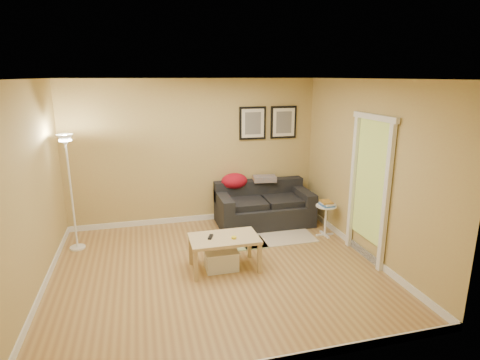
{
  "coord_description": "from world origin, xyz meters",
  "views": [
    {
      "loc": [
        -0.94,
        -4.9,
        2.64
      ],
      "look_at": [
        0.55,
        0.85,
        1.05
      ],
      "focal_mm": 29.23,
      "sensor_mm": 36.0,
      "label": 1
    }
  ],
  "objects": [
    {
      "name": "remote_control",
      "position": [
        -0.08,
        0.05,
        0.49
      ],
      "size": [
        0.1,
        0.17,
        0.02
      ],
      "primitive_type": "cube",
      "rotation": [
        0.0,
        0.0,
        -0.37
      ],
      "color": "black",
      "rests_on": "coffee_table"
    },
    {
      "name": "wall_left",
      "position": [
        -2.25,
        0.0,
        1.3
      ],
      "size": [
        0.0,
        4.0,
        4.0
      ],
      "primitive_type": "plane",
      "rotation": [
        1.57,
        0.0,
        1.57
      ],
      "color": "tan",
      "rests_on": "ground"
    },
    {
      "name": "sofa",
      "position": [
        1.18,
        1.53,
        0.38
      ],
      "size": [
        1.7,
        0.9,
        0.75
      ],
      "primitive_type": null,
      "color": "black",
      "rests_on": "ground"
    },
    {
      "name": "baseboard_right",
      "position": [
        2.24,
        0.0,
        0.05
      ],
      "size": [
        0.02,
        4.0,
        0.1
      ],
      "primitive_type": "cube",
      "color": "white",
      "rests_on": "ground"
    },
    {
      "name": "green_runner",
      "position": [
        0.59,
        0.74,
        0.01
      ],
      "size": [
        0.7,
        0.5,
        0.01
      ],
      "primitive_type": "cube",
      "color": "#668C4C",
      "rests_on": "ground"
    },
    {
      "name": "area_rug",
      "position": [
        1.19,
        0.93,
        0.01
      ],
      "size": [
        1.25,
        0.85,
        0.01
      ],
      "primitive_type": "cube",
      "color": "beige",
      "rests_on": "ground"
    },
    {
      "name": "wall_back",
      "position": [
        0.0,
        2.0,
        1.3
      ],
      "size": [
        4.5,
        0.0,
        4.5
      ],
      "primitive_type": "plane",
      "rotation": [
        1.57,
        0.0,
        0.0
      ],
      "color": "tan",
      "rests_on": "ground"
    },
    {
      "name": "framed_print_left",
      "position": [
        1.08,
        1.98,
        1.8
      ],
      "size": [
        0.5,
        0.04,
        0.6
      ],
      "primitive_type": null,
      "color": "black",
      "rests_on": "wall_back"
    },
    {
      "name": "wall_front",
      "position": [
        0.0,
        -2.0,
        1.3
      ],
      "size": [
        4.5,
        0.0,
        4.5
      ],
      "primitive_type": "plane",
      "rotation": [
        -1.57,
        0.0,
        0.0
      ],
      "color": "tan",
      "rests_on": "ground"
    },
    {
      "name": "floor_lamp",
      "position": [
        -2.0,
        1.25,
        0.86
      ],
      "size": [
        0.24,
        0.24,
        1.82
      ],
      "primitive_type": null,
      "color": "white",
      "rests_on": "ground"
    },
    {
      "name": "side_table",
      "position": [
        2.02,
        0.75,
        0.27
      ],
      "size": [
        0.35,
        0.35,
        0.54
      ],
      "primitive_type": null,
      "color": "white",
      "rests_on": "ground"
    },
    {
      "name": "book_stack",
      "position": [
        2.02,
        0.74,
        0.58
      ],
      "size": [
        0.2,
        0.26,
        0.08
      ],
      "primitive_type": null,
      "rotation": [
        0.0,
        0.0,
        -0.05
      ],
      "color": "#3969AC",
      "rests_on": "side_table"
    },
    {
      "name": "floor",
      "position": [
        0.0,
        0.0,
        0.0
      ],
      "size": [
        4.5,
        4.5,
        0.0
      ],
      "primitive_type": "plane",
      "color": "#AC8649",
      "rests_on": "ground"
    },
    {
      "name": "storage_bin",
      "position": [
        0.06,
        0.01,
        0.14
      ],
      "size": [
        0.46,
        0.34,
        0.29
      ],
      "primitive_type": null,
      "color": "white",
      "rests_on": "ground"
    },
    {
      "name": "red_throw",
      "position": [
        0.7,
        1.83,
        0.77
      ],
      "size": [
        0.48,
        0.36,
        0.28
      ],
      "primitive_type": null,
      "color": "red",
      "rests_on": "sofa"
    },
    {
      "name": "plaid_throw",
      "position": [
        1.27,
        1.81,
        0.78
      ],
      "size": [
        0.45,
        0.32,
        0.1
      ],
      "primitive_type": null,
      "rotation": [
        0.0,
        0.0,
        -0.14
      ],
      "color": "tan",
      "rests_on": "sofa"
    },
    {
      "name": "framed_print_right",
      "position": [
        1.68,
        1.98,
        1.8
      ],
      "size": [
        0.5,
        0.04,
        0.6
      ],
      "primitive_type": null,
      "color": "black",
      "rests_on": "wall_back"
    },
    {
      "name": "baseboard_left",
      "position": [
        -2.24,
        0.0,
        0.05
      ],
      "size": [
        0.02,
        4.0,
        0.1
      ],
      "primitive_type": "cube",
      "color": "white",
      "rests_on": "ground"
    },
    {
      "name": "coffee_table",
      "position": [
        0.11,
        0.01,
        0.24
      ],
      "size": [
        1.1,
        0.88,
        0.48
      ],
      "primitive_type": null,
      "rotation": [
        0.0,
        0.0,
        -0.36
      ],
      "color": "tan",
      "rests_on": "ground"
    },
    {
      "name": "baseboard_back",
      "position": [
        0.0,
        1.99,
        0.05
      ],
      "size": [
        4.5,
        0.02,
        0.1
      ],
      "primitive_type": "cube",
      "color": "white",
      "rests_on": "ground"
    },
    {
      "name": "doorway",
      "position": [
        2.2,
        -0.15,
        1.02
      ],
      "size": [
        0.12,
        1.01,
        2.13
      ],
      "primitive_type": null,
      "color": "white",
      "rests_on": "ground"
    },
    {
      "name": "tape_roll",
      "position": [
        0.23,
        -0.07,
        0.49
      ],
      "size": [
        0.07,
        0.07,
        0.03
      ],
      "primitive_type": "cylinder",
      "color": "yellow",
      "rests_on": "coffee_table"
    },
    {
      "name": "wall_right",
      "position": [
        2.25,
        0.0,
        1.3
      ],
      "size": [
        0.0,
        4.0,
        4.0
      ],
      "primitive_type": "plane",
      "rotation": [
        1.57,
        0.0,
        -1.57
      ],
      "color": "tan",
      "rests_on": "ground"
    },
    {
      "name": "ceiling",
      "position": [
        0.0,
        0.0,
        2.6
      ],
      "size": [
        4.5,
        4.5,
        0.0
      ],
      "primitive_type": "plane",
      "rotation": [
        3.14,
        0.0,
        0.0
      ],
      "color": "white",
      "rests_on": "wall_back"
    }
  ]
}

